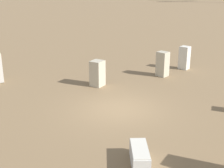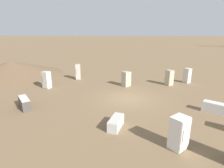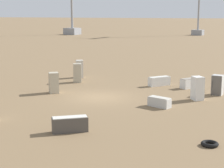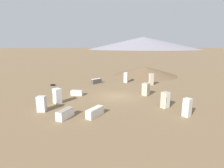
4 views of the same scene
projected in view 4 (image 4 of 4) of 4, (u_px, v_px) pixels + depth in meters
name	position (u px, v px, depth m)	size (l,w,h in m)	color
ground_plane	(116.00, 96.00, 21.52)	(1000.00, 1000.00, 0.00)	brown
mountain_ridge_0	(143.00, 43.00, 310.99)	(193.99, 193.99, 21.77)	gray
dirt_mound	(145.00, 71.00, 36.74)	(13.35, 13.35, 1.89)	brown
discarded_fridge_0	(77.00, 93.00, 21.84)	(0.94, 1.57, 0.64)	silver
discarded_fridge_1	(126.00, 77.00, 29.46)	(0.88, 0.83, 1.70)	silver
discarded_fridge_2	(95.00, 112.00, 15.33)	(1.87, 1.58, 0.76)	white
discarded_fridge_3	(165.00, 100.00, 17.31)	(0.89, 0.90, 1.63)	#B2A88E
discarded_fridge_4	(57.00, 96.00, 18.63)	(1.03, 1.02, 1.64)	white
discarded_fridge_5	(65.00, 114.00, 14.92)	(1.78, 1.39, 0.78)	white
discarded_fridge_6	(96.00, 81.00, 28.73)	(1.59, 1.73, 0.79)	#4C4742
discarded_fridge_7	(42.00, 104.00, 16.39)	(0.72, 0.82, 1.48)	silver
discarded_fridge_8	(151.00, 79.00, 27.50)	(0.66, 0.72, 1.85)	#B2A88E
discarded_fridge_9	(187.00, 107.00, 15.23)	(0.85, 0.87, 1.63)	beige
discarded_fridge_10	(146.00, 89.00, 21.74)	(1.03, 1.02, 1.55)	#B2A88E
scrap_tire	(53.00, 85.00, 27.26)	(0.80, 0.80, 0.18)	black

